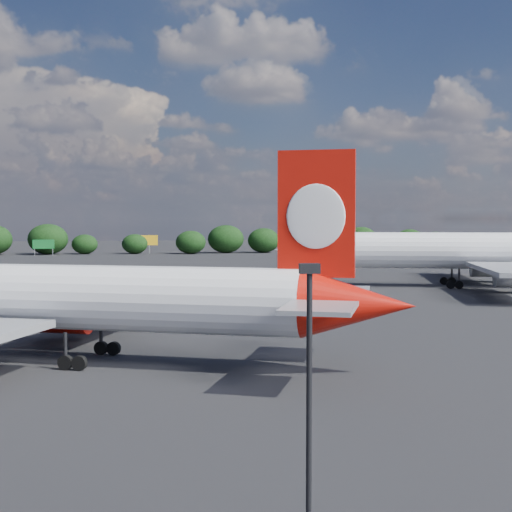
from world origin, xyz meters
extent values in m
plane|color=black|center=(0.00, 60.00, 0.00)|extent=(500.00, 500.00, 0.00)
cylinder|color=white|center=(2.67, 19.52, 4.73)|extent=(35.03, 18.02, 4.73)
cone|color=red|center=(22.78, 11.26, 4.73)|extent=(8.79, 7.25, 4.73)
cube|color=red|center=(20.16, 12.34, 10.78)|extent=(4.99, 2.41, 8.51)
ellipsoid|color=white|center=(20.05, 12.08, 10.61)|extent=(3.74, 1.68, 4.35)
ellipsoid|color=white|center=(20.26, 12.60, 10.61)|extent=(3.74, 1.68, 4.35)
cube|color=#95969C|center=(19.05, 7.17, 5.10)|extent=(6.09, 6.86, 0.28)
cube|color=#95969C|center=(23.00, 16.79, 5.10)|extent=(6.09, 6.86, 0.28)
cube|color=#95969C|center=(5.58, 31.61, 3.21)|extent=(12.87, 19.82, 0.52)
cylinder|color=red|center=(2.04, 27.95, 1.99)|extent=(5.34, 4.16, 2.55)
cube|color=#95969C|center=(2.04, 27.95, 2.65)|extent=(2.03, 1.05, 1.13)
cylinder|color=black|center=(3.34, 16.18, 1.42)|extent=(0.35, 0.35, 2.36)
cylinder|color=black|center=(3.34, 16.18, 0.52)|extent=(1.12, 0.79, 1.04)
cylinder|color=black|center=(4.30, 15.78, 0.52)|extent=(1.12, 0.79, 1.04)
cylinder|color=black|center=(5.49, 21.43, 1.42)|extent=(0.35, 0.35, 2.36)
cylinder|color=black|center=(5.49, 21.43, 0.52)|extent=(1.12, 0.79, 1.04)
cylinder|color=black|center=(6.45, 21.03, 0.52)|extent=(1.12, 0.79, 1.04)
cylinder|color=white|center=(58.60, 67.60, 5.58)|extent=(42.33, 16.99, 5.58)
cone|color=white|center=(33.90, 74.63, 5.58)|extent=(10.12, 7.81, 5.58)
cube|color=navy|center=(37.12, 73.71, 12.73)|extent=(6.06, 2.22, 10.05)
ellipsoid|color=red|center=(37.03, 73.39, 12.53)|extent=(4.57, 1.50, 5.14)
ellipsoid|color=red|center=(37.22, 74.03, 12.53)|extent=(4.57, 1.50, 5.14)
cube|color=#95969C|center=(34.37, 68.11, 6.03)|extent=(6.67, 7.82, 0.33)
cube|color=#95969C|center=(37.73, 79.92, 6.03)|extent=(6.67, 7.82, 0.33)
cube|color=#95969C|center=(56.77, 53.03, 3.80)|extent=(13.09, 23.46, 0.61)
cube|color=#95969C|center=(64.72, 80.94, 3.80)|extent=(13.09, 23.46, 0.61)
cylinder|color=#95969C|center=(65.34, 74.96, 2.34)|extent=(6.19, 4.43, 3.01)
cube|color=#95969C|center=(65.34, 74.96, 3.13)|extent=(2.45, 0.99, 1.34)
cylinder|color=black|center=(55.53, 64.99, 1.67)|extent=(0.39, 0.39, 2.79)
cylinder|color=black|center=(55.53, 64.99, 0.61)|extent=(1.32, 0.82, 1.23)
cylinder|color=black|center=(54.35, 65.32, 0.61)|extent=(1.32, 0.82, 1.23)
cylinder|color=black|center=(57.37, 71.43, 1.67)|extent=(0.39, 0.39, 2.79)
cylinder|color=black|center=(57.37, 71.43, 0.61)|extent=(1.32, 0.82, 1.23)
cylinder|color=black|center=(56.19, 71.77, 0.61)|extent=(1.32, 0.82, 1.23)
cylinder|color=black|center=(12.93, -15.18, 4.47)|extent=(0.16, 0.16, 8.94)
cube|color=black|center=(12.93, -15.18, 9.09)|extent=(0.55, 0.30, 0.28)
cube|color=#156A29|center=(-18.00, 176.00, 3.20)|extent=(6.00, 0.30, 2.60)
cylinder|color=#979BA0|center=(-20.50, 176.00, 1.00)|extent=(0.20, 0.20, 2.00)
cylinder|color=#979BA0|center=(-15.50, 176.00, 1.00)|extent=(0.20, 0.20, 2.00)
cube|color=#EDAA15|center=(12.00, 182.00, 4.00)|extent=(5.00, 0.30, 3.00)
cylinder|color=#979BA0|center=(12.00, 182.00, 1.25)|extent=(0.30, 0.30, 2.50)
ellipsoid|color=black|center=(-17.44, 181.64, 4.47)|extent=(11.63, 9.84, 8.95)
ellipsoid|color=black|center=(-6.95, 181.68, 2.91)|extent=(7.58, 6.41, 5.83)
ellipsoid|color=black|center=(7.67, 180.81, 2.94)|extent=(7.65, 6.47, 5.88)
ellipsoid|color=black|center=(24.10, 177.76, 3.45)|extent=(8.97, 7.59, 6.90)
ellipsoid|color=black|center=(35.12, 181.78, 4.27)|extent=(11.10, 9.39, 8.54)
ellipsoid|color=black|center=(46.78, 181.35, 3.79)|extent=(9.86, 8.35, 7.59)
ellipsoid|color=black|center=(65.79, 177.99, 3.48)|extent=(9.04, 7.65, 6.95)
ellipsoid|color=black|center=(78.37, 182.46, 3.95)|extent=(10.27, 8.69, 7.90)
ellipsoid|color=black|center=(92.80, 178.36, 3.60)|extent=(9.36, 7.92, 7.20)
ellipsoid|color=black|center=(102.48, 180.42, 3.16)|extent=(8.22, 6.96, 6.32)
camera|label=1|loc=(8.27, -34.08, 10.45)|focal=50.00mm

